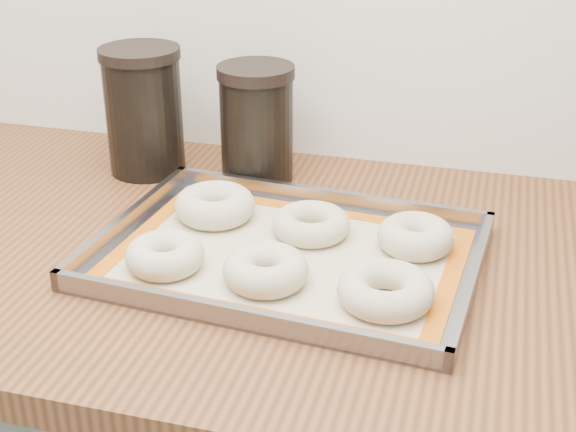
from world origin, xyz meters
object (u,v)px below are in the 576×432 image
(bagel_back_right, at_px, (416,236))
(bagel_front_mid, at_px, (266,270))
(bagel_front_left, at_px, (165,255))
(bagel_front_right, at_px, (386,290))
(bagel_back_left, at_px, (215,205))
(baking_tray, at_px, (288,254))
(canister_left, at_px, (144,110))
(bagel_back_mid, at_px, (311,224))
(canister_mid, at_px, (257,123))

(bagel_back_right, bearing_deg, bagel_front_mid, -140.58)
(bagel_front_left, relative_size, bagel_front_right, 0.88)
(bagel_front_mid, height_order, bagel_back_left, bagel_back_left)
(baking_tray, height_order, canister_left, canister_left)
(canister_left, bearing_deg, bagel_back_mid, -27.43)
(bagel_front_right, relative_size, canister_left, 0.56)
(bagel_front_mid, height_order, bagel_back_mid, bagel_front_mid)
(baking_tray, xyz_separation_m, canister_mid, (-0.11, 0.23, 0.08))
(bagel_front_right, xyz_separation_m, bagel_back_mid, (-0.12, 0.14, -0.00))
(baking_tray, distance_m, bagel_back_right, 0.16)
(bagel_back_mid, bearing_deg, bagel_front_left, -138.78)
(bagel_front_right, relative_size, bagel_back_mid, 1.08)
(bagel_front_right, bearing_deg, canister_left, 144.86)
(bagel_front_mid, distance_m, bagel_back_left, 0.19)
(bagel_back_right, bearing_deg, bagel_back_mid, 178.56)
(bagel_back_left, relative_size, bagel_back_mid, 1.07)
(bagel_back_right, height_order, canister_mid, canister_mid)
(bagel_front_right, bearing_deg, baking_tray, 149.92)
(canister_left, height_order, canister_mid, canister_left)
(bagel_front_left, distance_m, bagel_front_mid, 0.13)
(bagel_back_right, bearing_deg, baking_tray, -158.58)
(bagel_front_left, xyz_separation_m, bagel_front_mid, (0.13, -0.00, 0.00))
(bagel_front_right, bearing_deg, bagel_back_mid, 130.59)
(bagel_front_left, relative_size, canister_left, 0.49)
(bagel_back_left, height_order, canister_mid, canister_mid)
(bagel_front_left, xyz_separation_m, bagel_front_right, (0.27, -0.01, 0.00))
(bagel_front_mid, xyz_separation_m, canister_mid, (-0.10, 0.30, 0.06))
(canister_left, bearing_deg, bagel_front_left, -62.10)
(bagel_front_right, xyz_separation_m, bagel_back_left, (-0.26, 0.15, 0.00))
(bagel_front_left, distance_m, canister_mid, 0.31)
(bagel_front_right, relative_size, canister_mid, 0.62)
(bagel_back_right, distance_m, canister_mid, 0.32)
(bagel_front_left, relative_size, bagel_back_left, 0.88)
(bagel_back_right, bearing_deg, bagel_front_right, -96.69)
(baking_tray, distance_m, bagel_back_left, 0.14)
(baking_tray, height_order, bagel_back_left, bagel_back_left)
(bagel_front_right, height_order, bagel_back_left, bagel_back_left)
(bagel_front_right, distance_m, bagel_back_right, 0.14)
(bagel_back_mid, distance_m, bagel_back_right, 0.14)
(bagel_front_right, distance_m, canister_mid, 0.40)
(baking_tray, bearing_deg, bagel_front_right, -30.08)
(bagel_back_left, bearing_deg, canister_left, 138.84)
(baking_tray, bearing_deg, bagel_front_mid, -95.96)
(baking_tray, relative_size, canister_mid, 2.78)
(canister_mid, bearing_deg, bagel_back_right, -33.67)
(bagel_front_left, height_order, bagel_front_right, same)
(bagel_back_left, bearing_deg, bagel_front_left, -94.54)
(bagel_back_mid, xyz_separation_m, bagel_back_right, (0.13, -0.00, 0.00))
(bagel_front_mid, distance_m, bagel_back_right, 0.20)
(bagel_back_left, relative_size, bagel_back_right, 1.13)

